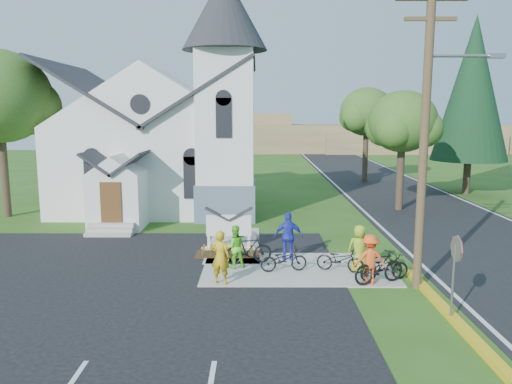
{
  "coord_description": "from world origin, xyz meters",
  "views": [
    {
      "loc": [
        -0.01,
        -17.38,
        5.78
      ],
      "look_at": [
        -0.05,
        5.0,
        2.19
      ],
      "focal_mm": 35.0,
      "sensor_mm": 36.0,
      "label": 1
    }
  ],
  "objects_px": {
    "bike_1": "(248,250)",
    "bike_2": "(340,260)",
    "utility_pole": "(427,124)",
    "cyclist_1": "(235,247)",
    "bike_3": "(379,267)",
    "bike_4": "(384,267)",
    "cyclist_4": "(359,249)",
    "church_sign": "(229,226)",
    "cyclist_0": "(220,257)",
    "bike_0": "(284,259)",
    "stop_sign": "(456,260)",
    "cyclist_3": "(370,259)",
    "cyclist_2": "(288,236)"
  },
  "relations": [
    {
      "from": "cyclist_4",
      "to": "bike_3",
      "type": "bearing_deg",
      "value": 111.41
    },
    {
      "from": "bike_1",
      "to": "cyclist_2",
      "type": "bearing_deg",
      "value": -87.75
    },
    {
      "from": "bike_1",
      "to": "cyclist_4",
      "type": "distance_m",
      "value": 4.16
    },
    {
      "from": "cyclist_0",
      "to": "cyclist_2",
      "type": "relative_size",
      "value": 0.97
    },
    {
      "from": "bike_3",
      "to": "bike_4",
      "type": "xyz_separation_m",
      "value": [
        0.26,
        0.34,
        -0.1
      ]
    },
    {
      "from": "stop_sign",
      "to": "bike_1",
      "type": "bearing_deg",
      "value": 137.89
    },
    {
      "from": "church_sign",
      "to": "bike_4",
      "type": "distance_m",
      "value": 6.92
    },
    {
      "from": "utility_pole",
      "to": "cyclist_2",
      "type": "distance_m",
      "value": 6.76
    },
    {
      "from": "cyclist_0",
      "to": "bike_4",
      "type": "relative_size",
      "value": 1.02
    },
    {
      "from": "church_sign",
      "to": "bike_3",
      "type": "distance_m",
      "value": 6.91
    },
    {
      "from": "bike_3",
      "to": "cyclist_0",
      "type": "bearing_deg",
      "value": 69.01
    },
    {
      "from": "cyclist_1",
      "to": "cyclist_0",
      "type": "bearing_deg",
      "value": 59.12
    },
    {
      "from": "utility_pole",
      "to": "bike_0",
      "type": "relative_size",
      "value": 5.86
    },
    {
      "from": "cyclist_2",
      "to": "bike_4",
      "type": "xyz_separation_m",
      "value": [
        3.15,
        -2.39,
        -0.48
      ]
    },
    {
      "from": "cyclist_2",
      "to": "church_sign",
      "type": "bearing_deg",
      "value": -34.88
    },
    {
      "from": "stop_sign",
      "to": "bike_0",
      "type": "xyz_separation_m",
      "value": [
        -4.47,
        4.31,
        -1.28
      ]
    },
    {
      "from": "stop_sign",
      "to": "cyclist_1",
      "type": "distance_m",
      "value": 7.91
    },
    {
      "from": "bike_3",
      "to": "cyclist_4",
      "type": "bearing_deg",
      "value": -2.41
    },
    {
      "from": "bike_0",
      "to": "bike_3",
      "type": "relative_size",
      "value": 0.9
    },
    {
      "from": "bike_2",
      "to": "utility_pole",
      "type": "bearing_deg",
      "value": -102.76
    },
    {
      "from": "stop_sign",
      "to": "bike_2",
      "type": "height_order",
      "value": "stop_sign"
    },
    {
      "from": "utility_pole",
      "to": "bike_1",
      "type": "height_order",
      "value": "utility_pole"
    },
    {
      "from": "cyclist_1",
      "to": "cyclist_4",
      "type": "distance_m",
      "value": 4.55
    },
    {
      "from": "bike_0",
      "to": "cyclist_4",
      "type": "relative_size",
      "value": 0.98
    },
    {
      "from": "cyclist_0",
      "to": "cyclist_3",
      "type": "relative_size",
      "value": 1.08
    },
    {
      "from": "bike_3",
      "to": "bike_4",
      "type": "height_order",
      "value": "bike_3"
    },
    {
      "from": "cyclist_0",
      "to": "cyclist_1",
      "type": "relative_size",
      "value": 1.14
    },
    {
      "from": "cyclist_4",
      "to": "bike_4",
      "type": "xyz_separation_m",
      "value": [
        0.68,
        -0.92,
        -0.4
      ]
    },
    {
      "from": "cyclist_1",
      "to": "utility_pole",
      "type": "bearing_deg",
      "value": 143.97
    },
    {
      "from": "utility_pole",
      "to": "cyclist_1",
      "type": "relative_size",
      "value": 6.19
    },
    {
      "from": "bike_0",
      "to": "cyclist_2",
      "type": "height_order",
      "value": "cyclist_2"
    },
    {
      "from": "bike_0",
      "to": "church_sign",
      "type": "bearing_deg",
      "value": 26.13
    },
    {
      "from": "bike_4",
      "to": "utility_pole",
      "type": "bearing_deg",
      "value": -138.27
    },
    {
      "from": "cyclist_0",
      "to": "bike_1",
      "type": "bearing_deg",
      "value": -96.98
    },
    {
      "from": "cyclist_2",
      "to": "bike_1",
      "type": "bearing_deg",
      "value": 17.63
    },
    {
      "from": "cyclist_3",
      "to": "cyclist_0",
      "type": "bearing_deg",
      "value": -5.94
    },
    {
      "from": "stop_sign",
      "to": "bike_3",
      "type": "distance_m",
      "value": 3.48
    },
    {
      "from": "bike_2",
      "to": "bike_3",
      "type": "relative_size",
      "value": 0.9
    },
    {
      "from": "cyclist_0",
      "to": "bike_0",
      "type": "bearing_deg",
      "value": -134.31
    },
    {
      "from": "cyclist_1",
      "to": "bike_1",
      "type": "xyz_separation_m",
      "value": [
        0.49,
        0.49,
        -0.25
      ]
    },
    {
      "from": "cyclist_0",
      "to": "bike_0",
      "type": "height_order",
      "value": "cyclist_0"
    },
    {
      "from": "church_sign",
      "to": "bike_0",
      "type": "relative_size",
      "value": 1.29
    },
    {
      "from": "bike_0",
      "to": "cyclist_3",
      "type": "height_order",
      "value": "cyclist_3"
    },
    {
      "from": "stop_sign",
      "to": "bike_4",
      "type": "bearing_deg",
      "value": 107.6
    },
    {
      "from": "bike_1",
      "to": "bike_2",
      "type": "bearing_deg",
      "value": -121.41
    },
    {
      "from": "cyclist_3",
      "to": "bike_3",
      "type": "bearing_deg",
      "value": 174.06
    },
    {
      "from": "utility_pole",
      "to": "bike_1",
      "type": "distance_m",
      "value": 7.87
    },
    {
      "from": "cyclist_1",
      "to": "cyclist_3",
      "type": "relative_size",
      "value": 0.95
    },
    {
      "from": "cyclist_4",
      "to": "bike_4",
      "type": "bearing_deg",
      "value": 129.59
    },
    {
      "from": "cyclist_2",
      "to": "cyclist_4",
      "type": "relative_size",
      "value": 1.09
    }
  ]
}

